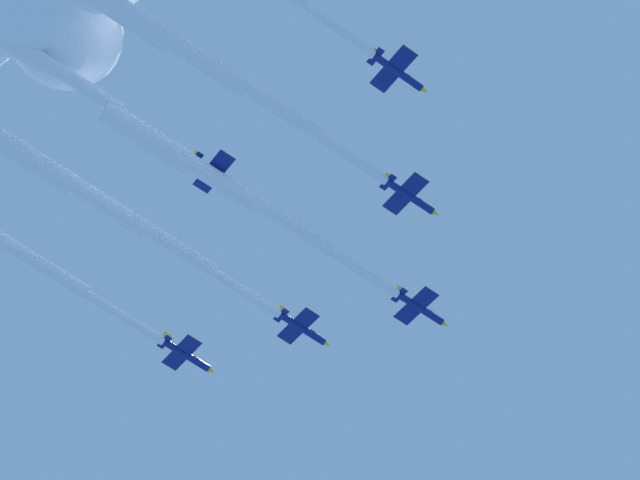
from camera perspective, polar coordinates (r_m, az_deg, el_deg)
jet_lead at (r=195.19m, az=-4.42°, el=2.55°), size 32.11×56.73×4.38m
jet_port_inner at (r=199.73m, az=-9.40°, el=1.56°), size 31.09×56.29×4.42m
jet_starboard_inner at (r=189.62m, az=-5.11°, el=7.70°), size 31.85×55.92×4.41m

